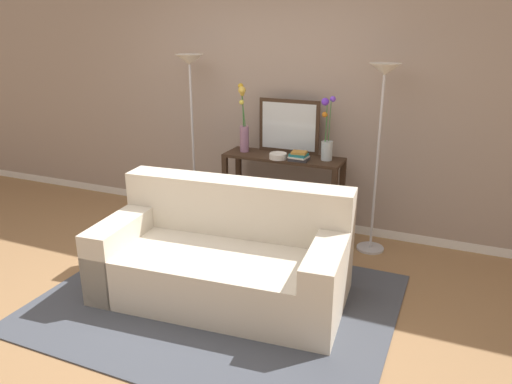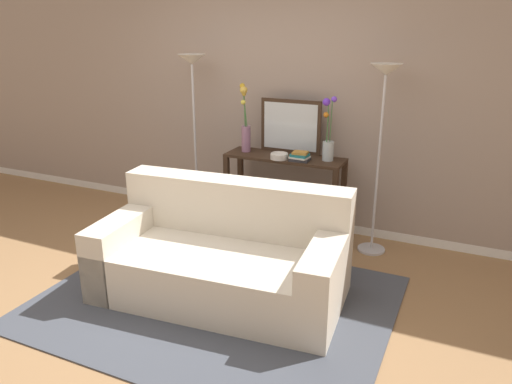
{
  "view_description": "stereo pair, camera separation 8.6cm",
  "coord_description": "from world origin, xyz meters",
  "px_view_note": "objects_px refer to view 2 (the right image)",
  "views": [
    {
      "loc": [
        1.96,
        -2.84,
        2.11
      ],
      "look_at": [
        0.32,
        0.94,
        0.68
      ],
      "focal_mm": 34.8,
      "sensor_mm": 36.0,
      "label": 1
    },
    {
      "loc": [
        2.04,
        -2.81,
        2.11
      ],
      "look_at": [
        0.32,
        0.94,
        0.68
      ],
      "focal_mm": 34.8,
      "sensor_mm": 36.0,
      "label": 2
    }
  ],
  "objects_px": {
    "floor_lamp_right": "(383,107)",
    "vase_tall_flowers": "(245,126)",
    "floor_lamp_left": "(193,92)",
    "fruit_bowl": "(279,156)",
    "console_table": "(284,182)",
    "vase_short_flowers": "(328,140)",
    "book_stack": "(300,157)",
    "wall_mirror": "(290,127)",
    "book_row_under_console": "(259,224)",
    "couch": "(223,259)"
  },
  "relations": [
    {
      "from": "book_stack",
      "to": "floor_lamp_right",
      "type": "bearing_deg",
      "value": 6.57
    },
    {
      "from": "floor_lamp_left",
      "to": "wall_mirror",
      "type": "bearing_deg",
      "value": 8.9
    },
    {
      "from": "wall_mirror",
      "to": "book_stack",
      "type": "height_order",
      "value": "wall_mirror"
    },
    {
      "from": "floor_lamp_right",
      "to": "fruit_bowl",
      "type": "relative_size",
      "value": 10.18
    },
    {
      "from": "wall_mirror",
      "to": "vase_short_flowers",
      "type": "xyz_separation_m",
      "value": [
        0.43,
        -0.12,
        -0.07
      ]
    },
    {
      "from": "couch",
      "to": "vase_short_flowers",
      "type": "height_order",
      "value": "vase_short_flowers"
    },
    {
      "from": "floor_lamp_left",
      "to": "book_stack",
      "type": "distance_m",
      "value": 1.33
    },
    {
      "from": "console_table",
      "to": "floor_lamp_left",
      "type": "xyz_separation_m",
      "value": [
        -1.02,
        -0.01,
        0.83
      ]
    },
    {
      "from": "console_table",
      "to": "floor_lamp_left",
      "type": "height_order",
      "value": "floor_lamp_left"
    },
    {
      "from": "book_row_under_console",
      "to": "console_table",
      "type": "bearing_deg",
      "value": -0.0
    },
    {
      "from": "couch",
      "to": "fruit_bowl",
      "type": "bearing_deg",
      "value": 90.22
    },
    {
      "from": "wall_mirror",
      "to": "vase_tall_flowers",
      "type": "bearing_deg",
      "value": -161.09
    },
    {
      "from": "book_row_under_console",
      "to": "vase_short_flowers",
      "type": "bearing_deg",
      "value": 2.37
    },
    {
      "from": "fruit_bowl",
      "to": "book_row_under_console",
      "type": "height_order",
      "value": "fruit_bowl"
    },
    {
      "from": "console_table",
      "to": "vase_tall_flowers",
      "type": "relative_size",
      "value": 1.73
    },
    {
      "from": "floor_lamp_left",
      "to": "floor_lamp_right",
      "type": "distance_m",
      "value": 1.94
    },
    {
      "from": "vase_short_flowers",
      "to": "floor_lamp_right",
      "type": "bearing_deg",
      "value": -4.16
    },
    {
      "from": "book_row_under_console",
      "to": "couch",
      "type": "bearing_deg",
      "value": -78.05
    },
    {
      "from": "floor_lamp_left",
      "to": "vase_tall_flowers",
      "type": "distance_m",
      "value": 0.66
    },
    {
      "from": "console_table",
      "to": "fruit_bowl",
      "type": "relative_size",
      "value": 6.88
    },
    {
      "from": "fruit_bowl",
      "to": "wall_mirror",
      "type": "bearing_deg",
      "value": 88.42
    },
    {
      "from": "floor_lamp_left",
      "to": "floor_lamp_right",
      "type": "bearing_deg",
      "value": 0.0
    },
    {
      "from": "floor_lamp_right",
      "to": "book_row_under_console",
      "type": "distance_m",
      "value": 1.79
    },
    {
      "from": "couch",
      "to": "floor_lamp_left",
      "type": "relative_size",
      "value": 1.12
    },
    {
      "from": "couch",
      "to": "vase_short_flowers",
      "type": "xyz_separation_m",
      "value": [
        0.43,
        1.33,
        0.73
      ]
    },
    {
      "from": "vase_short_flowers",
      "to": "console_table",
      "type": "bearing_deg",
      "value": -176.07
    },
    {
      "from": "console_table",
      "to": "floor_lamp_right",
      "type": "bearing_deg",
      "value": -0.41
    },
    {
      "from": "console_table",
      "to": "book_row_under_console",
      "type": "xyz_separation_m",
      "value": [
        -0.28,
        0.0,
        -0.51
      ]
    },
    {
      "from": "couch",
      "to": "book_row_under_console",
      "type": "distance_m",
      "value": 1.35
    },
    {
      "from": "console_table",
      "to": "vase_short_flowers",
      "type": "distance_m",
      "value": 0.63
    },
    {
      "from": "floor_lamp_right",
      "to": "book_stack",
      "type": "bearing_deg",
      "value": -173.43
    },
    {
      "from": "couch",
      "to": "book_row_under_console",
      "type": "height_order",
      "value": "couch"
    },
    {
      "from": "couch",
      "to": "console_table",
      "type": "xyz_separation_m",
      "value": [
        0.01,
        1.3,
        0.26
      ]
    },
    {
      "from": "vase_tall_flowers",
      "to": "vase_short_flowers",
      "type": "relative_size",
      "value": 1.13
    },
    {
      "from": "wall_mirror",
      "to": "console_table",
      "type": "bearing_deg",
      "value": -88.35
    },
    {
      "from": "vase_tall_flowers",
      "to": "console_table",
      "type": "bearing_deg",
      "value": -0.82
    },
    {
      "from": "vase_tall_flowers",
      "to": "vase_short_flowers",
      "type": "height_order",
      "value": "vase_tall_flowers"
    },
    {
      "from": "floor_lamp_right",
      "to": "fruit_bowl",
      "type": "height_order",
      "value": "floor_lamp_right"
    },
    {
      "from": "floor_lamp_right",
      "to": "vase_tall_flowers",
      "type": "relative_size",
      "value": 2.56
    },
    {
      "from": "floor_lamp_left",
      "to": "fruit_bowl",
      "type": "xyz_separation_m",
      "value": [
        1.01,
        -0.11,
        -0.54
      ]
    },
    {
      "from": "wall_mirror",
      "to": "book_row_under_console",
      "type": "distance_m",
      "value": 1.09
    },
    {
      "from": "floor_lamp_right",
      "to": "book_row_under_console",
      "type": "bearing_deg",
      "value": 179.68
    },
    {
      "from": "vase_short_flowers",
      "to": "fruit_bowl",
      "type": "bearing_deg",
      "value": -161.73
    },
    {
      "from": "book_stack",
      "to": "console_table",
      "type": "bearing_deg",
      "value": 154.7
    },
    {
      "from": "floor_lamp_left",
      "to": "fruit_bowl",
      "type": "bearing_deg",
      "value": -6.12
    },
    {
      "from": "floor_lamp_left",
      "to": "wall_mirror",
      "type": "relative_size",
      "value": 2.83
    },
    {
      "from": "book_stack",
      "to": "couch",
      "type": "bearing_deg",
      "value": -99.32
    },
    {
      "from": "floor_lamp_left",
      "to": "book_stack",
      "type": "height_order",
      "value": "floor_lamp_left"
    },
    {
      "from": "floor_lamp_right",
      "to": "vase_tall_flowers",
      "type": "bearing_deg",
      "value": 179.46
    },
    {
      "from": "floor_lamp_left",
      "to": "vase_tall_flowers",
      "type": "bearing_deg",
      "value": 1.24
    }
  ]
}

